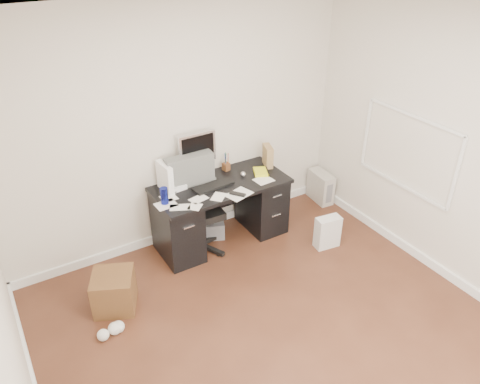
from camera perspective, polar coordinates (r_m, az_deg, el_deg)
The scene contains 18 objects.
ground at distance 4.41m, azimuth 5.24°, elevation -17.79°, with size 4.00×4.00×0.00m, color #432215.
room_shell at distance 3.40m, azimuth 6.69°, elevation 1.68°, with size 4.02×4.02×2.71m.
desk at distance 5.34m, azimuth -2.31°, elevation -2.23°, with size 1.50×0.70×0.75m.
loose_papers at distance 5.04m, azimuth -4.08°, elevation 0.22°, with size 1.10×0.60×0.00m, color silver, non-canonical shape.
lcd_monitor at distance 5.17m, azimuth -5.21°, elevation 4.45°, with size 0.44×0.25×0.55m, color silver, non-canonical shape.
keyboard at distance 5.09m, azimuth -3.27°, elevation 0.75°, with size 0.46×0.16×0.03m, color black.
computer_mouse at distance 5.27m, azimuth 0.38°, elevation 2.16°, with size 0.07×0.07×0.07m, color silver.
travel_mug at distance 4.82m, azimuth -9.22°, elevation -0.46°, with size 0.08×0.08×0.18m, color navy.
white_binder at distance 5.01m, azimuth -9.14°, elevation 1.75°, with size 0.13×0.27×0.32m, color white.
magazine_file at distance 5.50m, azimuth 3.41°, elevation 4.42°, with size 0.11×0.21×0.25m, color olive.
pen_cup at distance 5.39m, azimuth -1.71°, elevation 3.70°, with size 0.09×0.09×0.21m, color brown, non-canonical shape.
yellow_book at distance 5.37m, azimuth 2.57°, elevation 2.47°, with size 0.16×0.20×0.03m, color yellow.
paper_remote at distance 4.95m, azimuth -0.13°, elevation -0.16°, with size 0.27×0.22×0.02m, color silver, non-canonical shape.
office_chair at distance 5.14m, azimuth -5.19°, elevation -1.84°, with size 0.62×0.62×1.09m, color #585B58, non-canonical shape.
pc_tower at distance 6.30m, azimuth 9.79°, elevation 0.67°, with size 0.18×0.40×0.40m, color #ABA79A.
shopping_bag at distance 5.43m, azimuth 10.62°, elevation -4.82°, with size 0.28×0.20×0.38m, color silver.
wicker_basket at distance 4.74m, azimuth -15.10°, elevation -11.60°, with size 0.38×0.38×0.38m, color #4A3316.
desk_printer at distance 5.59m, azimuth -3.82°, elevation -4.32°, with size 0.35×0.29×0.21m, color slate.
Camera 1 is at (-1.84, -2.30, 3.29)m, focal length 35.00 mm.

